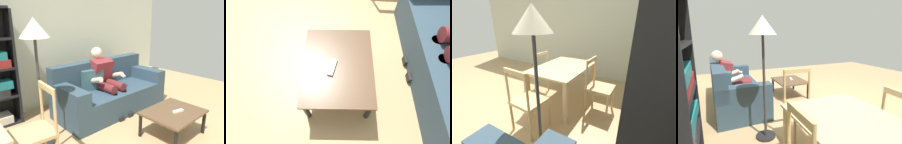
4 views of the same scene
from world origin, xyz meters
The scene contains 3 objects.
ground_plane centered at (0.00, 0.00, 0.00)m, with size 8.62×8.62×0.00m, color tan.
coffee_table centered at (1.04, 0.71, 0.33)m, with size 0.84×0.65×0.37m.
tv_remote centered at (1.08, 0.66, 0.38)m, with size 0.05×0.17×0.02m, color white.
Camera 2 is at (1.83, 0.72, 1.69)m, focal length 26.79 mm.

